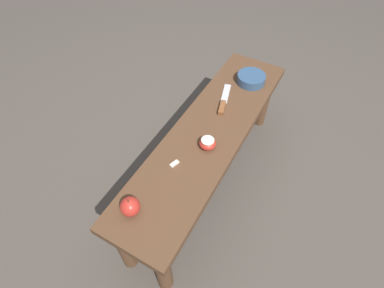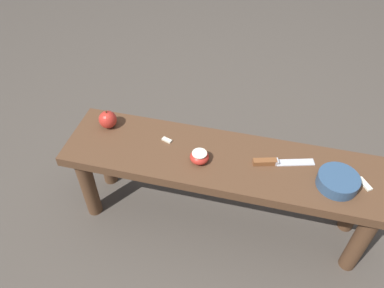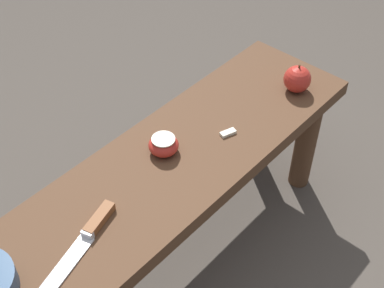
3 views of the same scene
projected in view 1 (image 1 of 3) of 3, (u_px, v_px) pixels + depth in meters
The scene contains 8 objects.
ground_plane at pixel (206, 179), 1.63m from camera, with size 8.00×8.00×0.00m, color #4C443D.
wooden_bench at pixel (208, 142), 1.38m from camera, with size 1.22×0.31×0.39m.
knife at pixel (223, 103), 1.43m from camera, with size 0.23×0.09×0.02m.
apple_whole at pixel (130, 206), 1.05m from camera, with size 0.07×0.07×0.08m.
apple_cut at pixel (208, 143), 1.25m from camera, with size 0.07×0.07×0.04m.
apple_slice_near_knife at pixel (174, 164), 1.21m from camera, with size 0.04×0.03×0.01m.
apple_slice_center at pixel (253, 70), 1.61m from camera, with size 0.05×0.06×0.01m.
bowl at pixel (251, 79), 1.53m from camera, with size 0.14×0.14×0.04m.
Camera 1 is at (0.82, 0.37, 1.37)m, focal length 28.00 mm.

